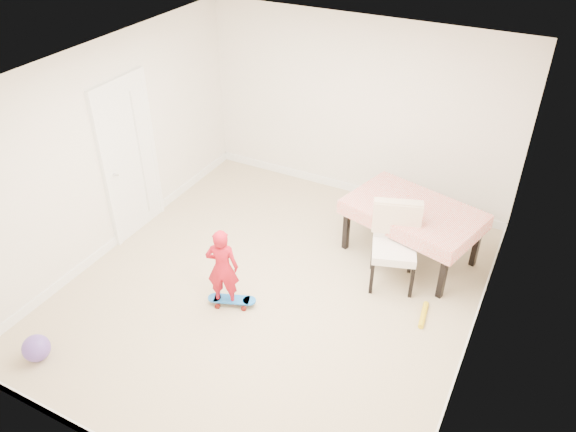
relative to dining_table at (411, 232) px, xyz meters
The scene contains 16 objects.
ground 1.85m from the dining_table, 132.31° to the right, with size 5.00×5.00×0.00m, color tan.
ceiling 2.86m from the dining_table, 132.31° to the right, with size 4.50×5.00×0.04m, color white.
wall_back 1.91m from the dining_table, 137.07° to the left, with size 4.50×0.04×2.60m, color white.
wall_front 4.12m from the dining_table, 107.73° to the right, with size 4.50×0.04×2.60m, color white.
wall_left 3.82m from the dining_table, 158.74° to the right, with size 0.04×5.00×2.60m, color white.
wall_right 1.92m from the dining_table, 53.12° to the right, with size 0.04×5.00×2.60m, color white.
door 3.66m from the dining_table, 163.16° to the right, with size 0.10×0.94×2.11m, color white.
baseboard_back 1.70m from the dining_table, 136.82° to the left, with size 4.50×0.02×0.12m, color white.
baseboard_left 3.73m from the dining_table, 158.80° to the right, with size 0.02×5.00×0.12m, color white.
baseboard_right 1.71m from the dining_table, 52.85° to the right, with size 0.02×5.00×0.12m, color white.
dining_table is the anchor object (origin of this frame).
dining_chair 0.61m from the dining_table, 92.98° to the right, with size 0.55×0.63×1.02m, color white, non-canonical shape.
skateboard 2.36m from the dining_table, 130.13° to the right, with size 0.55×0.20×0.08m, color blue, non-canonical shape.
child 2.41m from the dining_table, 131.15° to the right, with size 0.36×0.24×0.99m, color red.
balloon 4.42m from the dining_table, 130.10° to the right, with size 0.28×0.28×0.28m, color #6446AA.
foam_toy 1.15m from the dining_table, 63.44° to the right, with size 0.06×0.06×0.40m, color yellow.
Camera 1 is at (2.46, -4.38, 4.42)m, focal length 35.00 mm.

